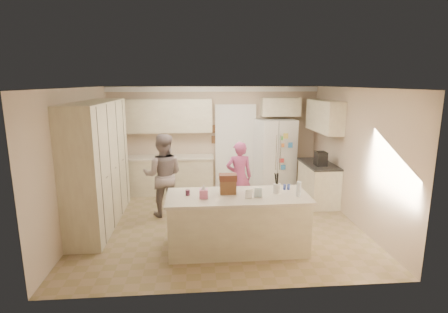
{
  "coord_description": "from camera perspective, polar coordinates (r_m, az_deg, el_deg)",
  "views": [
    {
      "loc": [
        -0.47,
        -6.41,
        2.7
      ],
      "look_at": [
        0.1,
        0.35,
        1.25
      ],
      "focal_mm": 28.0,
      "sensor_mm": 36.0,
      "label": 1
    }
  ],
  "objects": [
    {
      "name": "floor",
      "position": [
        6.97,
        -0.59,
        -10.8
      ],
      "size": [
        5.2,
        4.6,
        0.02
      ],
      "primitive_type": "cube",
      "color": "#8F7758",
      "rests_on": "ground"
    },
    {
      "name": "jam_jar",
      "position": [
        5.63,
        -5.95,
        -5.88
      ],
      "size": [
        0.07,
        0.07,
        0.09
      ],
      "primitive_type": "cylinder",
      "color": "#59263F",
      "rests_on": "island_top"
    },
    {
      "name": "pantry_bank",
      "position": [
        7.03,
        -19.8,
        -1.19
      ],
      "size": [
        0.6,
        2.6,
        2.35
      ],
      "primitive_type": "cube",
      "color": "beige",
      "rests_on": "floor"
    },
    {
      "name": "fridge_dispenser",
      "position": [
        8.4,
        7.38,
        1.32
      ],
      "size": [
        0.22,
        0.03,
        0.35
      ],
      "primitive_type": "cube",
      "color": "black",
      "rests_on": "refrigerator"
    },
    {
      "name": "wall_frame_upper",
      "position": [
        8.77,
        -1.57,
        4.52
      ],
      "size": [
        0.15,
        0.02,
        0.2
      ],
      "primitive_type": "cube",
      "color": "brown",
      "rests_on": "wall_back"
    },
    {
      "name": "right_upper_cab",
      "position": [
        8.17,
        16.05,
        6.34
      ],
      "size": [
        0.35,
        1.5,
        0.7
      ],
      "primitive_type": "cube",
      "color": "beige",
      "rests_on": "wall_right"
    },
    {
      "name": "wall_back",
      "position": [
        8.84,
        -1.71,
        2.95
      ],
      "size": [
        5.2,
        0.02,
        2.6
      ],
      "primitive_type": "cube",
      "color": "#C5AD92",
      "rests_on": "ground"
    },
    {
      "name": "utensil_crock",
      "position": [
        5.77,
        8.65,
        -5.19
      ],
      "size": [
        0.13,
        0.13,
        0.15
      ],
      "primitive_type": "cylinder",
      "color": "white",
      "rests_on": "island_top"
    },
    {
      "name": "wall_front",
      "position": [
        4.36,
        1.62,
        -6.67
      ],
      "size": [
        5.2,
        0.02,
        2.6
      ],
      "primitive_type": "cube",
      "color": "#C5AD92",
      "rests_on": "ground"
    },
    {
      "name": "back_base_cab",
      "position": [
        8.73,
        -9.13,
        -3.09
      ],
      "size": [
        2.2,
        0.6,
        0.88
      ],
      "primitive_type": "cube",
      "color": "beige",
      "rests_on": "floor"
    },
    {
      "name": "ceiling",
      "position": [
        6.43,
        -0.64,
        11.27
      ],
      "size": [
        5.2,
        4.6,
        0.02
      ],
      "primitive_type": "cube",
      "color": "white",
      "rests_on": "wall_back"
    },
    {
      "name": "fridge_handle_r",
      "position": [
        8.47,
        9.16,
        0.68
      ],
      "size": [
        0.02,
        0.02,
        0.85
      ],
      "primitive_type": "cylinder",
      "color": "silver",
      "rests_on": "refrigerator"
    },
    {
      "name": "dollhouse_roof",
      "position": [
        5.64,
        0.64,
        -3.41
      ],
      "size": [
        0.28,
        0.2,
        0.1
      ],
      "primitive_type": "cube",
      "color": "#592D1E",
      "rests_on": "dollhouse_body"
    },
    {
      "name": "coffee_maker",
      "position": [
        7.87,
        15.51,
        -0.33
      ],
      "size": [
        0.22,
        0.28,
        0.3
      ],
      "primitive_type": "cube",
      "color": "black",
      "rests_on": "right_countertop"
    },
    {
      "name": "back_upper_cab",
      "position": [
        8.6,
        -9.39,
        6.57
      ],
      "size": [
        2.2,
        0.35,
        0.8
      ],
      "primitive_type": "cube",
      "color": "beige",
      "rests_on": "wall_back"
    },
    {
      "name": "water_bottle",
      "position": [
        5.65,
        12.1,
        -5.23
      ],
      "size": [
        0.07,
        0.07,
        0.24
      ],
      "primitive_type": "cylinder",
      "color": "silver",
      "rests_on": "island_top"
    },
    {
      "name": "refrigerator",
      "position": [
        8.84,
        8.24,
        0.19
      ],
      "size": [
        1.02,
        0.87,
        1.8
      ],
      "primitive_type": "cube",
      "rotation": [
        0.0,
        0.0,
        0.2
      ],
      "color": "white",
      "rests_on": "floor"
    },
    {
      "name": "doorway_casing",
      "position": [
        8.87,
        1.88,
        1.33
      ],
      "size": [
        1.02,
        0.03,
        2.22
      ],
      "primitive_type": "cube",
      "color": "white",
      "rests_on": "floor"
    },
    {
      "name": "fridge_handle_l",
      "position": [
        8.45,
        8.5,
        0.67
      ],
      "size": [
        0.02,
        0.02,
        0.85
      ],
      "primitive_type": "cylinder",
      "color": "silver",
      "rests_on": "refrigerator"
    },
    {
      "name": "crown_back",
      "position": [
        8.68,
        -1.74,
        10.94
      ],
      "size": [
        5.2,
        0.08,
        0.12
      ],
      "primitive_type": "cube",
      "color": "white",
      "rests_on": "wall_back"
    },
    {
      "name": "teen_boy",
      "position": [
        7.2,
        -9.91,
        -3.02
      ],
      "size": [
        0.86,
        0.69,
        1.7
      ],
      "primitive_type": "imported",
      "rotation": [
        0.0,
        0.0,
        3.09
      ],
      "color": "gray",
      "rests_on": "floor"
    },
    {
      "name": "tissue_box",
      "position": [
        5.48,
        -3.36,
        -6.07
      ],
      "size": [
        0.13,
        0.13,
        0.14
      ],
      "primitive_type": "cube",
      "color": "pink",
      "rests_on": "island_top"
    },
    {
      "name": "fridge_magnets",
      "position": [
        8.5,
        8.79,
        -0.31
      ],
      "size": [
        0.76,
        0.02,
        1.44
      ],
      "primitive_type": null,
      "color": "tan",
      "rests_on": "refrigerator"
    },
    {
      "name": "doorway_opening",
      "position": [
        8.9,
        1.85,
        1.38
      ],
      "size": [
        0.9,
        0.06,
        2.1
      ],
      "primitive_type": "cube",
      "color": "black",
      "rests_on": "floor"
    },
    {
      "name": "right_base_cab",
      "position": [
        8.22,
        15.11,
        -4.31
      ],
      "size": [
        0.6,
        1.2,
        0.88
      ],
      "primitive_type": "cube",
      "color": "beige",
      "rests_on": "floor"
    },
    {
      "name": "wall_frame_lower",
      "position": [
        8.81,
        -1.56,
        2.78
      ],
      "size": [
        0.15,
        0.02,
        0.2
      ],
      "primitive_type": "cube",
      "color": "brown",
      "rests_on": "wall_back"
    },
    {
      "name": "island_top",
      "position": [
        5.64,
        2.26,
        -6.53
      ],
      "size": [
        2.28,
        0.96,
        0.05
      ],
      "primitive_type": "cube",
      "color": "beige",
      "rests_on": "island_base"
    },
    {
      "name": "back_countertop",
      "position": [
        8.62,
        -9.23,
        -0.15
      ],
      "size": [
        2.24,
        0.63,
        0.04
      ],
      "primitive_type": "cube",
      "color": "beige",
      "rests_on": "back_base_cab"
    },
    {
      "name": "shaker_pepper",
      "position": [
        6.0,
        10.5,
        -4.9
      ],
      "size": [
        0.05,
        0.05,
        0.09
      ],
      "primitive_type": "cylinder",
      "color": "#3549AA",
      "rests_on": "island_top"
    },
    {
      "name": "dollhouse_body",
      "position": [
        5.68,
        0.64,
        -4.97
      ],
      "size": [
        0.26,
        0.18,
        0.22
      ],
      "primitive_type": "cube",
      "color": "brown",
      "rests_on": "island_top"
    },
    {
      "name": "right_countertop",
      "position": [
        8.11,
        15.22,
        -1.19
      ],
      "size": [
        0.63,
        1.24,
        0.04
      ],
      "primitive_type": "cube",
      "color": "#2D2B28",
      "rests_on": "right_base_cab"
    },
    {
      "name": "teen_girl",
      "position": [
        7.34,
        2.47,
        -3.34
      ],
      "size": [
        0.56,
        0.37,
        1.5
      ],
      "primitive_type": "imported",
      "rotation": [
        0.0,
        0.0,
        3.17
      ],
      "color": "#C3538F",
      "rests_on": "floor"
    },
    {
      "name": "wall_left",
      "position": [
        6.9,
        -22.78,
        -0.59
      ],
      "size": [
        0.02,
        4.6,
        2.6
      ],
      "primitive_type": "cube",
      "color": "#C5AD92",
      "rests_on": "ground"
    },
    {
      "name": "tissue_plume",
      "position": [
        5.45,
        -3.37,
        -4.97
      ],
      "size": [
        0.08,
        0.08,
        0.08
      ],
      "primitive_type": "cone",
      "color": "white",
      "rests_on": "tissue_box"
    },
    {
      "name": "fridge_seam",
      "position": [
        8.5,
        8.77,
        -0.3
      ],
      "size": [
        0.02,
        0.02,
        1.78
      ],
      "primitive_type": "cube",
      "color": "gray",
      "rests_on": "refrigerator"
    },
    {
      "name": "wall_right",
      "position": [
        7.24,
        20.44,
        0.16
      ],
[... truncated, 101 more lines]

